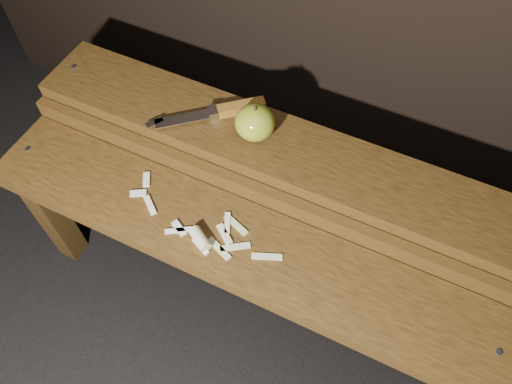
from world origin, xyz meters
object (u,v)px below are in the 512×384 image
at_px(bench_front_tier, 233,256).
at_px(bench_rear_tier, 275,167).
at_px(knife, 226,110).
at_px(apple, 255,123).

height_order(bench_front_tier, bench_rear_tier, bench_rear_tier).
bearing_deg(bench_rear_tier, knife, 167.63).
relative_size(bench_rear_tier, knife, 5.31).
xyz_separation_m(bench_front_tier, bench_rear_tier, (0.00, 0.23, 0.06)).
bearing_deg(bench_rear_tier, bench_front_tier, -90.00).
xyz_separation_m(bench_rear_tier, knife, (-0.14, 0.03, 0.10)).
bearing_deg(apple, bench_front_tier, -76.51).
height_order(bench_rear_tier, knife, knife).
xyz_separation_m(bench_rear_tier, apple, (-0.06, 0.00, 0.13)).
height_order(bench_front_tier, apple, apple).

